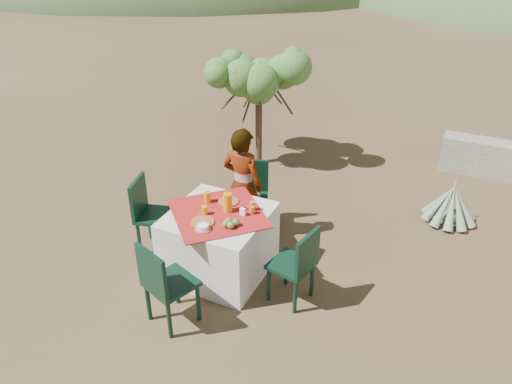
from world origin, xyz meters
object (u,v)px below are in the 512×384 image
chair_right (298,263)px  agave (451,204)px  table (219,242)px  juice_pitcher (228,203)px  chair_far (252,192)px  chair_near (164,282)px  chair_left (149,211)px  shrub_tree (263,83)px  person (243,185)px

chair_right → agave: 2.63m
table → juice_pitcher: size_ratio=6.07×
chair_far → chair_right: size_ratio=1.01×
chair_near → chair_left: bearing=-28.4°
chair_near → juice_pitcher: (0.14, 1.04, 0.35)m
shrub_tree → chair_near: bearing=-79.8°
chair_far → shrub_tree: shrub_tree is taller
table → chair_left: size_ratio=1.43×
chair_near → juice_pitcher: size_ratio=4.33×
chair_far → juice_pitcher: (0.16, -0.91, 0.38)m
person → agave: person is taller
table → juice_pitcher: 0.50m
shrub_tree → chair_right: bearing=-59.5°
chair_far → agave: (2.30, 1.20, -0.24)m
chair_right → juice_pitcher: bearing=-90.6°
chair_near → agave: (2.28, 3.15, -0.26)m
chair_near → person: size_ratio=0.64×
table → chair_far: bearing=94.4°
table → juice_pitcher: bearing=43.5°
chair_near → chair_far: bearing=-69.5°
chair_near → chair_right: chair_near is taller
chair_far → juice_pitcher: 1.00m
chair_near → person: person is taller
table → chair_near: (-0.06, -0.97, 0.14)m
chair_right → person: bearing=-117.5°
chair_near → chair_right: (1.03, 0.85, -0.03)m
agave → chair_right: bearing=-118.7°
person → shrub_tree: bearing=-65.9°
chair_right → table: bearing=-85.2°
chair_near → juice_pitcher: juice_pitcher is taller
chair_near → agave: size_ratio=1.25×
table → chair_near: bearing=-93.6°
table → chair_left: chair_left is taller
chair_far → agave: bearing=6.1°
chair_far → shrub_tree: size_ratio=0.53×
table → juice_pitcher: (0.08, 0.08, 0.49)m
chair_far → chair_right: chair_far is taller
chair_far → chair_left: size_ratio=0.97×
chair_right → shrub_tree: (-1.70, 2.88, 0.83)m
chair_far → agave: size_ratio=1.19×
chair_far → table: bearing=-106.9°
chair_near → agave: bearing=-105.9°
shrub_tree → agave: size_ratio=2.23×
table → chair_right: 0.98m
chair_left → juice_pitcher: (1.04, 0.03, 0.36)m
juice_pitcher → person: bearing=102.5°
table → shrub_tree: shrub_tree is taller
chair_right → shrub_tree: size_ratio=0.53×
person → shrub_tree: size_ratio=0.88×
person → juice_pitcher: size_ratio=6.78×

